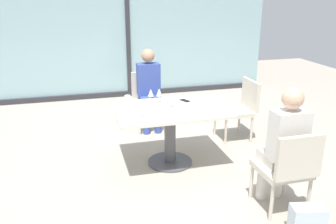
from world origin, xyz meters
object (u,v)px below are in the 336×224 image
object	(u,v)px
wine_glass_1	(140,105)
wine_glass_3	(151,93)
cell_phone_on_table	(185,100)
dining_table_main	(170,122)
chair_far_right	(240,106)
chair_front_right	(288,167)
wine_glass_0	(159,92)
wine_glass_2	(172,97)
coffee_cup	(128,99)
person_front_right	(284,142)
handbag_0	(307,220)
chair_near_window	(148,97)
person_near_window	(149,86)

from	to	relation	value
wine_glass_1	wine_glass_3	size ratio (longest dim) A/B	1.00
wine_glass_3	cell_phone_on_table	xyz separation A→B (m)	(0.44, -0.02, -0.13)
dining_table_main	chair_far_right	distance (m)	1.30
chair_front_right	wine_glass_0	xyz separation A→B (m)	(-0.88, 1.57, 0.37)
wine_glass_0	wine_glass_3	distance (m)	0.11
dining_table_main	chair_far_right	bearing A→B (deg)	23.38
wine_glass_1	wine_glass_2	world-z (taller)	same
wine_glass_3	chair_far_right	bearing A→B (deg)	10.22
wine_glass_3	chair_front_right	bearing A→B (deg)	-58.04
coffee_cup	person_front_right	bearing A→B (deg)	-51.33
chair_far_right	handbag_0	xyz separation A→B (m)	(-0.38, -2.18, -0.36)
wine_glass_1	handbag_0	distance (m)	2.04
person_front_right	cell_phone_on_table	size ratio (longest dim) A/B	8.75
chair_near_window	handbag_0	size ratio (longest dim) A/B	2.90
person_front_right	person_near_window	world-z (taller)	same
coffee_cup	wine_glass_0	bearing A→B (deg)	-16.52
dining_table_main	wine_glass_1	world-z (taller)	wine_glass_1
chair_front_right	person_near_window	bearing A→B (deg)	107.82
dining_table_main	wine_glass_0	size ratio (longest dim) A/B	7.22
handbag_0	chair_front_right	bearing A→B (deg)	102.90
handbag_0	wine_glass_3	bearing A→B (deg)	128.72
dining_table_main	chair_far_right	xyz separation A→B (m)	(1.20, 0.52, -0.06)
chair_near_window	wine_glass_3	xyz separation A→B (m)	(-0.18, -1.04, 0.37)
handbag_0	coffee_cup	bearing A→B (deg)	133.44
wine_glass_1	chair_front_right	bearing A→B (deg)	-42.79
chair_front_right	person_front_right	bearing A→B (deg)	90.00
chair_front_right	coffee_cup	bearing A→B (deg)	126.81
person_front_right	handbag_0	distance (m)	0.73
coffee_cup	chair_near_window	bearing A→B (deg)	63.69
coffee_cup	handbag_0	size ratio (longest dim) A/B	0.30
dining_table_main	chair_front_right	size ratio (longest dim) A/B	1.53
dining_table_main	chair_front_right	xyz separation A→B (m)	(0.80, -1.31, -0.06)
wine_glass_1	person_near_window	bearing A→B (deg)	73.79
chair_far_right	person_near_window	xyz separation A→B (m)	(-1.20, 0.68, 0.20)
chair_near_window	wine_glass_0	bearing A→B (deg)	-93.93
chair_near_window	chair_far_right	bearing A→B (deg)	-33.40
chair_far_right	person_front_right	xyz separation A→B (m)	(-0.39, -1.71, 0.20)
chair_front_right	chair_far_right	bearing A→B (deg)	77.88
chair_far_right	person_front_right	distance (m)	1.77
wine_glass_2	coffee_cup	distance (m)	0.61
wine_glass_2	coffee_cup	xyz separation A→B (m)	(-0.48, 0.36, -0.09)
wine_glass_0	wine_glass_1	xyz separation A→B (m)	(-0.33, -0.45, 0.00)
chair_near_window	wine_glass_0	distance (m)	1.10
person_front_right	person_near_window	size ratio (longest dim) A/B	1.00
handbag_0	chair_near_window	bearing A→B (deg)	116.90
dining_table_main	wine_glass_2	xyz separation A→B (m)	(0.02, 0.02, 0.30)
handbag_0	person_front_right	bearing A→B (deg)	102.60
dining_table_main	person_near_window	xyz separation A→B (m)	(-0.00, 1.20, 0.14)
wine_glass_0	wine_glass_2	size ratio (longest dim) A/B	1.00
person_front_right	person_near_window	xyz separation A→B (m)	(-0.80, 2.39, 0.00)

